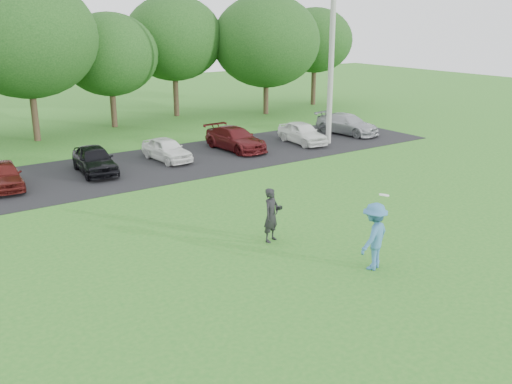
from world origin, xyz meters
The scene contains 7 objects.
ground centered at (0.00, 0.00, 0.00)m, with size 100.00×100.00×0.00m, color #277120.
parking_lot centered at (0.00, 13.00, 0.01)m, with size 32.00×6.50×0.03m, color black.
utility_pole centered at (10.59, 11.87, 4.93)m, with size 0.28×0.28×9.87m, color #9A9A95.
frisbee_player centered at (0.99, -0.62, 0.93)m, with size 1.36×1.05×2.10m.
camera_bystander centered at (-0.10, 2.54, 0.84)m, with size 0.71×0.59×1.67m.
parked_cars centered at (-0.35, 13.08, 0.61)m, with size 28.37×4.51×1.24m.
tree_row centered at (1.51, 22.76, 4.91)m, with size 42.39×9.85×8.64m.
Camera 1 is at (-9.77, -10.47, 6.62)m, focal length 40.00 mm.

